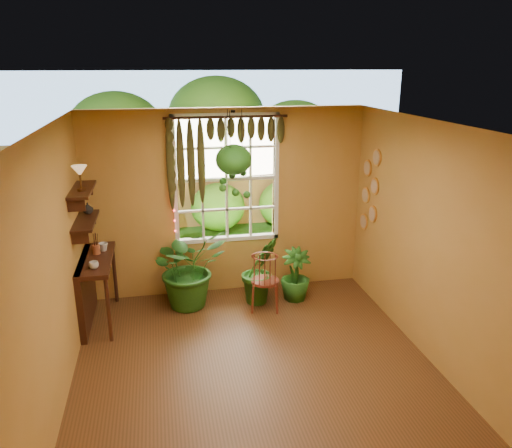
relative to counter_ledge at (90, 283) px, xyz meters
The scene contains 23 objects.
floor 2.55m from the counter_ledge, 39.96° to the right, with size 4.50×4.50×0.00m, color #5B331A.
ceiling 3.29m from the counter_ledge, 39.96° to the right, with size 4.50×4.50×0.00m, color white.
wall_back 2.17m from the counter_ledge, 18.80° to the left, with size 4.00×4.00×0.00m, color #B8853E.
wall_left 1.79m from the counter_ledge, 93.24° to the right, with size 4.50×4.50×0.00m, color #B8853E.
wall_right 4.30m from the counter_ledge, 22.26° to the right, with size 4.50×4.50×0.00m, color #B8853E.
window 2.33m from the counter_ledge, 19.65° to the left, with size 1.52×0.10×1.86m.
valance_vine 2.57m from the counter_ledge, 17.07° to the left, with size 1.70×0.12×1.10m.
string_lights 1.76m from the counter_ledge, 27.17° to the left, with size 0.03×0.03×1.54m, color #FF2633, non-canonical shape.
wall_plates 4.02m from the counter_ledge, ahead, with size 0.04×0.32×1.10m, color beige, non-canonical shape.
counter_ledge is the anchor object (origin of this frame).
shelf_lower 0.85m from the counter_ledge, ahead, with size 0.25×0.90×0.04m, color #36170E.
shelf_upper 1.25m from the counter_ledge, ahead, with size 0.25×0.90×0.04m, color #36170E.
backyard 5.74m from the counter_ledge, 67.84° to the left, with size 14.00×10.00×12.00m.
windsor_chair 2.33m from the counter_ledge, ahead, with size 0.47×0.49×1.04m.
potted_plant_left 1.32m from the counter_ledge, 10.11° to the left, with size 1.04×0.90×1.16m, color #184612.
potted_plant_mid 2.30m from the counter_ledge, ahead, with size 0.54×0.43×0.98m, color #184612.
potted_plant_right 2.82m from the counter_ledge, ahead, with size 0.43×0.43×0.76m, color #184612.
hanging_basket 2.45m from the counter_ledge, ahead, with size 0.48×0.48×1.19m.
cup_a 0.55m from the counter_ledge, 70.59° to the right, with size 0.11×0.11×0.09m, color silver.
cup_b 0.51m from the counter_ledge, 51.58° to the left, with size 0.12×0.12×0.11m, color beige.
brush_jar 0.52m from the counter_ledge, 52.33° to the left, with size 0.10×0.10×0.36m.
shelf_vase 0.98m from the counter_ledge, 81.83° to the left, with size 0.14×0.14×0.14m, color #B2AD99.
tiffany_lamp 1.50m from the counter_ledge, 69.82° to the right, with size 0.18×0.18×0.31m.
Camera 1 is at (-0.94, -4.63, 3.27)m, focal length 35.00 mm.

